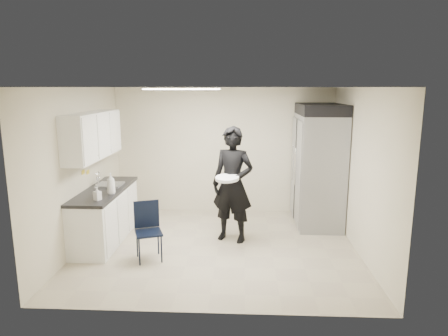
# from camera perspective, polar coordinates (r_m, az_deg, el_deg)

# --- Properties ---
(floor) EXTENTS (4.50, 4.50, 0.00)m
(floor) POSITION_cam_1_polar(r_m,az_deg,el_deg) (6.76, -0.84, -11.14)
(floor) COLOR tan
(floor) RESTS_ON ground
(ceiling) EXTENTS (4.50, 4.50, 0.00)m
(ceiling) POSITION_cam_1_polar(r_m,az_deg,el_deg) (6.25, -0.91, 11.46)
(ceiling) COLOR white
(ceiling) RESTS_ON back_wall
(back_wall) EXTENTS (4.50, 0.00, 4.50)m
(back_wall) POSITION_cam_1_polar(r_m,az_deg,el_deg) (8.34, 0.00, 2.50)
(back_wall) COLOR beige
(back_wall) RESTS_ON floor
(left_wall) EXTENTS (0.00, 4.00, 4.00)m
(left_wall) POSITION_cam_1_polar(r_m,az_deg,el_deg) (6.90, -19.87, -0.09)
(left_wall) COLOR beige
(left_wall) RESTS_ON floor
(right_wall) EXTENTS (0.00, 4.00, 4.00)m
(right_wall) POSITION_cam_1_polar(r_m,az_deg,el_deg) (6.63, 18.92, -0.47)
(right_wall) COLOR beige
(right_wall) RESTS_ON floor
(ceiling_panel) EXTENTS (1.20, 0.60, 0.02)m
(ceiling_panel) POSITION_cam_1_polar(r_m,az_deg,el_deg) (6.71, -5.91, 11.15)
(ceiling_panel) COLOR white
(ceiling_panel) RESTS_ON ceiling
(lower_counter) EXTENTS (0.60, 1.90, 0.86)m
(lower_counter) POSITION_cam_1_polar(r_m,az_deg,el_deg) (7.18, -16.57, -6.61)
(lower_counter) COLOR silver
(lower_counter) RESTS_ON floor
(countertop) EXTENTS (0.64, 1.95, 0.05)m
(countertop) POSITION_cam_1_polar(r_m,az_deg,el_deg) (7.06, -16.78, -3.09)
(countertop) COLOR black
(countertop) RESTS_ON lower_counter
(sink) EXTENTS (0.42, 0.40, 0.14)m
(sink) POSITION_cam_1_polar(r_m,az_deg,el_deg) (7.29, -15.98, -2.72)
(sink) COLOR gray
(sink) RESTS_ON countertop
(faucet) EXTENTS (0.02, 0.02, 0.24)m
(faucet) POSITION_cam_1_polar(r_m,az_deg,el_deg) (7.32, -17.52, -1.54)
(faucet) COLOR silver
(faucet) RESTS_ON countertop
(upper_cabinets) EXTENTS (0.35, 1.80, 0.75)m
(upper_cabinets) POSITION_cam_1_polar(r_m,az_deg,el_deg) (6.94, -18.20, 4.48)
(upper_cabinets) COLOR silver
(upper_cabinets) RESTS_ON left_wall
(towel_dispenser) EXTENTS (0.22, 0.30, 0.35)m
(towel_dispenser) POSITION_cam_1_polar(r_m,az_deg,el_deg) (8.06, -15.66, 4.05)
(towel_dispenser) COLOR black
(towel_dispenser) RESTS_ON left_wall
(notice_sticker_left) EXTENTS (0.00, 0.12, 0.07)m
(notice_sticker_left) POSITION_cam_1_polar(r_m,az_deg,el_deg) (7.00, -19.48, -0.57)
(notice_sticker_left) COLOR yellow
(notice_sticker_left) RESTS_ON left_wall
(notice_sticker_right) EXTENTS (0.00, 0.12, 0.07)m
(notice_sticker_right) POSITION_cam_1_polar(r_m,az_deg,el_deg) (7.19, -18.86, -0.55)
(notice_sticker_right) COLOR yellow
(notice_sticker_right) RESTS_ON left_wall
(commercial_fridge) EXTENTS (0.80, 1.35, 2.10)m
(commercial_fridge) POSITION_cam_1_polar(r_m,az_deg,el_deg) (7.80, 13.29, -0.31)
(commercial_fridge) COLOR gray
(commercial_fridge) RESTS_ON floor
(fridge_compressor) EXTENTS (0.80, 1.35, 0.20)m
(fridge_compressor) POSITION_cam_1_polar(r_m,az_deg,el_deg) (7.65, 13.69, 8.15)
(fridge_compressor) COLOR black
(fridge_compressor) RESTS_ON commercial_fridge
(folding_chair) EXTENTS (0.50, 0.50, 0.87)m
(folding_chair) POSITION_cam_1_polar(r_m,az_deg,el_deg) (6.24, -10.72, -9.08)
(folding_chair) COLOR black
(folding_chair) RESTS_ON floor
(man_tuxedo) EXTENTS (0.84, 0.69, 1.97)m
(man_tuxedo) POSITION_cam_1_polar(r_m,az_deg,el_deg) (6.75, 1.24, -2.39)
(man_tuxedo) COLOR black
(man_tuxedo) RESTS_ON floor
(bucket_lid) EXTENTS (0.49, 0.49, 0.05)m
(bucket_lid) POSITION_cam_1_polar(r_m,az_deg,el_deg) (6.48, 0.45, -1.47)
(bucket_lid) COLOR white
(bucket_lid) RESTS_ON man_tuxedo
(soap_bottle_a) EXTENTS (0.16, 0.16, 0.34)m
(soap_bottle_a) POSITION_cam_1_polar(r_m,az_deg,el_deg) (6.67, -15.86, -2.12)
(soap_bottle_a) COLOR white
(soap_bottle_a) RESTS_ON countertop
(soap_bottle_b) EXTENTS (0.13, 0.13, 0.21)m
(soap_bottle_b) POSITION_cam_1_polar(r_m,az_deg,el_deg) (6.38, -17.65, -3.49)
(soap_bottle_b) COLOR #A2A3AE
(soap_bottle_b) RESTS_ON countertop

